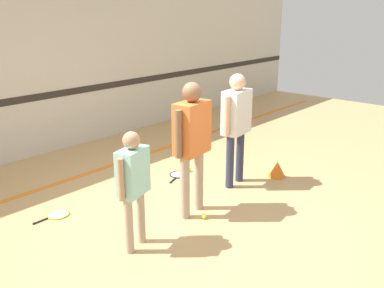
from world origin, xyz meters
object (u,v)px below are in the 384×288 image
(person_student_right, at_px, (236,118))
(tennis_ball_by_spare_racket, at_px, (189,170))
(person_student_left, at_px, (133,178))
(person_instructor, at_px, (192,135))
(racket_spare_on_floor, at_px, (179,175))
(tennis_ball_near_instructor, at_px, (204,216))
(racket_second_spare, at_px, (57,215))
(training_cone, at_px, (277,169))

(person_student_right, xyz_separation_m, tennis_ball_by_spare_racket, (-0.08, 0.82, -0.97))
(person_student_left, bearing_deg, person_instructor, -11.94)
(racket_spare_on_floor, relative_size, tennis_ball_near_instructor, 7.93)
(racket_spare_on_floor, height_order, tennis_ball_near_instructor, tennis_ball_near_instructor)
(racket_spare_on_floor, bearing_deg, person_student_right, 89.41)
(person_instructor, xyz_separation_m, tennis_ball_by_spare_racket, (1.04, 0.97, -1.00))
(person_student_right, height_order, tennis_ball_near_instructor, person_student_right)
(racket_spare_on_floor, bearing_deg, person_instructor, 29.97)
(person_student_left, distance_m, racket_spare_on_floor, 2.25)
(person_student_right, height_order, racket_second_spare, person_student_right)
(person_instructor, xyz_separation_m, racket_spare_on_floor, (0.80, 0.99, -1.02))
(person_instructor, bearing_deg, person_student_right, 0.62)
(person_student_right, xyz_separation_m, training_cone, (0.66, -0.33, -0.88))
(person_student_left, xyz_separation_m, racket_second_spare, (-0.17, 1.30, -0.80))
(racket_second_spare, height_order, training_cone, training_cone)
(person_student_left, bearing_deg, tennis_ball_by_spare_racket, 10.83)
(racket_spare_on_floor, bearing_deg, racket_second_spare, -27.72)
(racket_spare_on_floor, bearing_deg, tennis_ball_near_instructor, 34.72)
(person_instructor, distance_m, training_cone, 2.00)
(tennis_ball_near_instructor, bearing_deg, training_cone, 1.39)
(person_student_left, xyz_separation_m, tennis_ball_near_instructor, (0.99, -0.14, -0.78))
(person_instructor, height_order, tennis_ball_by_spare_racket, person_instructor)
(person_student_right, distance_m, racket_spare_on_floor, 1.34)
(person_student_left, distance_m, person_student_right, 2.14)
(person_student_right, height_order, training_cone, person_student_right)
(training_cone, bearing_deg, tennis_ball_near_instructor, -178.61)
(racket_spare_on_floor, bearing_deg, training_cone, 108.79)
(racket_spare_on_floor, distance_m, tennis_ball_near_instructor, 1.47)
(person_instructor, height_order, person_student_right, person_instructor)
(person_instructor, distance_m, tennis_ball_near_instructor, 1.02)
(racket_spare_on_floor, distance_m, racket_second_spare, 2.00)
(person_student_right, bearing_deg, training_cone, 146.62)
(tennis_ball_by_spare_racket, bearing_deg, person_student_left, -152.88)
(person_instructor, relative_size, racket_spare_on_floor, 3.19)
(person_student_right, bearing_deg, person_student_left, -0.83)
(tennis_ball_near_instructor, distance_m, tennis_ball_by_spare_racket, 1.60)
(training_cone, bearing_deg, tennis_ball_by_spare_racket, 122.66)
(racket_second_spare, height_order, tennis_ball_by_spare_racket, tennis_ball_by_spare_racket)
(person_student_left, height_order, person_student_right, person_student_right)
(tennis_ball_near_instructor, distance_m, training_cone, 1.80)
(racket_second_spare, bearing_deg, racket_spare_on_floor, 172.86)
(person_student_left, bearing_deg, racket_second_spare, 81.30)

